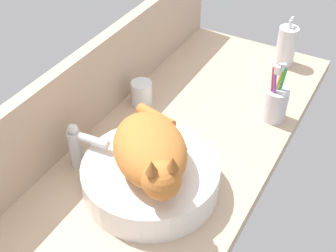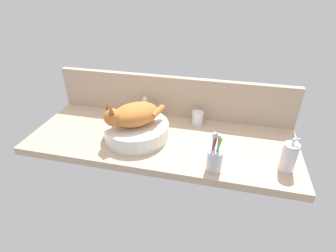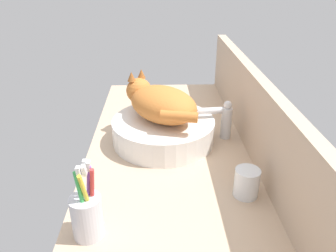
% 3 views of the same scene
% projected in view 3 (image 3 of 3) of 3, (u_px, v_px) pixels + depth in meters
% --- Properties ---
extents(ground_plane, '(1.40, 0.55, 0.04)m').
position_uv_depth(ground_plane, '(174.00, 167.00, 1.01)').
color(ground_plane, tan).
extents(backsplash_panel, '(1.40, 0.04, 0.24)m').
position_uv_depth(backsplash_panel, '(262.00, 125.00, 0.95)').
color(backsplash_panel, tan).
rests_on(backsplash_panel, ground_plane).
extents(sink_basin, '(0.34, 0.34, 0.08)m').
position_uv_depth(sink_basin, '(163.00, 130.00, 1.10)').
color(sink_basin, white).
rests_on(sink_basin, ground_plane).
extents(cat, '(0.30, 0.29, 0.14)m').
position_uv_depth(cat, '(160.00, 103.00, 1.06)').
color(cat, '#CC7533').
rests_on(cat, sink_basin).
extents(faucet, '(0.04, 0.12, 0.14)m').
position_uv_depth(faucet, '(223.00, 118.00, 1.10)').
color(faucet, silver).
rests_on(faucet, ground_plane).
extents(toothbrush_cup, '(0.07, 0.07, 0.19)m').
position_uv_depth(toothbrush_cup, '(87.00, 214.00, 0.71)').
color(toothbrush_cup, silver).
rests_on(toothbrush_cup, ground_plane).
extents(water_glass, '(0.06, 0.06, 0.08)m').
position_uv_depth(water_glass, '(246.00, 184.00, 0.84)').
color(water_glass, white).
rests_on(water_glass, ground_plane).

